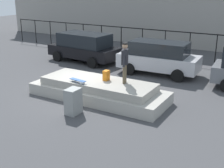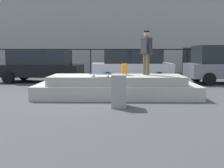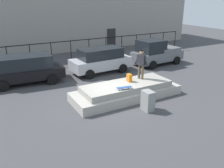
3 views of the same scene
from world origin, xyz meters
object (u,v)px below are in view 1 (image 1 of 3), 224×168
Objects in this scene: backpack at (106,75)px; utility_box at (73,101)px; car_black_hatchback_near at (84,47)px; car_silver_hatchback_mid at (159,57)px; skateboard at (78,80)px; skateboarder at (125,60)px.

utility_box is at bearing 173.36° from backpack.
car_silver_hatchback_mid is (5.07, -0.31, -0.00)m from car_black_hatchback_near.
car_silver_hatchback_mid is at bearing 75.82° from skateboard.
skateboard is 1.91× the size of backpack.
skateboarder is 7.23m from car_black_hatchback_near.
backpack is 4.58m from car_silver_hatchback_mid.
utility_box is (4.32, -6.87, -0.44)m from car_black_hatchback_near.
car_black_hatchback_near is at bearing 138.36° from skateboarder.
skateboarder reaches higher than car_black_hatchback_near.
backpack is at bearing -173.66° from skateboarder.
skateboard is 0.17× the size of car_black_hatchback_near.
car_black_hatchback_near reaches higher than skateboard.
skateboard is 1.37m from utility_box.
backpack is 0.09× the size of car_black_hatchback_near.
skateboarder reaches higher than car_silver_hatchback_mid.
utility_box is at bearing -96.48° from car_silver_hatchback_mid.
backpack is (0.85, 0.85, 0.11)m from skateboard.
car_black_hatchback_near is 5.08m from car_silver_hatchback_mid.
skateboard is 5.58m from car_silver_hatchback_mid.
skateboard is at bearing 135.05° from backpack.
skateboarder is 1.67× the size of utility_box.
skateboarder is at bearing -41.64° from car_black_hatchback_near.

